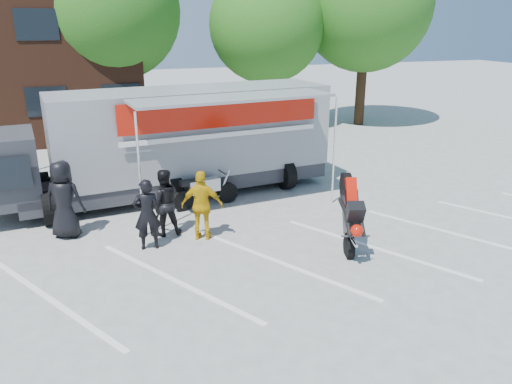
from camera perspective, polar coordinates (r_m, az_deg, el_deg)
ground at (r=10.38m, az=3.95°, el=-10.61°), size 100.00×100.00×0.00m
parking_bay_lines at (r=11.19m, az=1.94°, el=-8.22°), size 18.09×13.33×0.01m
tree_left at (r=24.34m, az=-16.25°, el=19.27°), size 6.12×6.12×8.64m
tree_mid at (r=24.83m, az=1.24°, el=18.51°), size 5.44×5.44×7.68m
tree_right at (r=26.56m, az=12.50°, el=20.14°), size 6.46×6.46×9.12m
transporter_truck at (r=15.82m, az=-8.59°, el=-0.16°), size 10.60×5.95×3.22m
parked_motorcycle at (r=14.62m, az=-5.71°, el=-1.65°), size 2.16×1.06×1.08m
stunt_bike_rider at (r=12.29m, az=9.91°, el=-5.97°), size 1.26×1.86×2.01m
spectator_leather_a at (r=13.09m, az=-21.10°, el=-0.81°), size 1.13×0.97×1.96m
spectator_leather_b at (r=11.88m, az=-12.34°, el=-2.51°), size 0.65×0.45×1.72m
spectator_leather_c at (r=12.59m, az=-10.51°, el=-1.20°), size 0.85×0.67×1.70m
spectator_hivis at (r=12.19m, az=-6.16°, el=-1.55°), size 1.11×0.77×1.74m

